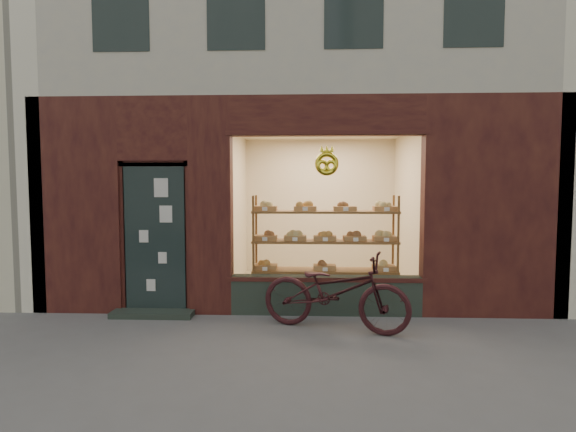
{
  "coord_description": "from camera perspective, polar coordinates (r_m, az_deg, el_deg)",
  "views": [
    {
      "loc": [
        0.17,
        -4.25,
        1.86
      ],
      "look_at": [
        -0.09,
        2.0,
        1.42
      ],
      "focal_mm": 28.0,
      "sensor_mm": 36.0,
      "label": 1
    }
  ],
  "objects": [
    {
      "name": "bakery_building",
      "position": [
        10.25,
        1.61,
        25.29
      ],
      "size": [
        7.2,
        7.28,
        9.0
      ],
      "color": "black",
      "rests_on": "ground"
    },
    {
      "name": "bicycle",
      "position": [
        5.84,
        5.98,
        -9.47
      ],
      "size": [
        2.03,
        1.21,
        1.01
      ],
      "primitive_type": "imported",
      "rotation": [
        0.0,
        0.0,
        1.27
      ],
      "color": "black",
      "rests_on": "ground"
    },
    {
      "name": "ground",
      "position": [
        4.65,
        0.09,
        -19.6
      ],
      "size": [
        90.0,
        90.0,
        0.0
      ],
      "primitive_type": "plane",
      "color": "#5B5B5D"
    },
    {
      "name": "display_shelf",
      "position": [
        6.88,
        4.68,
        -4.26
      ],
      "size": [
        2.2,
        0.45,
        1.7
      ],
      "color": "brown",
      "rests_on": "ground"
    }
  ]
}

